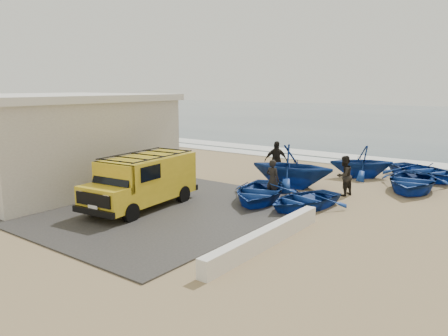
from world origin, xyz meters
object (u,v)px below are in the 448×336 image
Objects in this scene: parapet at (266,237)px; boat_mid_right at (412,181)px; boat_near_left at (259,192)px; boat_far_right at (424,171)px; fisherman_middle at (344,176)px; fisherman_back at (276,161)px; boat_far_left at (361,162)px; van at (143,179)px; building at (52,140)px; boat_mid_left at (292,166)px; fisherman_front at (273,180)px; boat_near_right at (304,200)px.

parapet is 1.40× the size of boat_mid_right.
boat_mid_right reaches higher than boat_near_left.
boat_far_right is 2.34× the size of fisherman_middle.
fisherman_middle is 0.88× the size of fisherman_back.
boat_far_right is at bearing 86.46° from boat_far_left.
boat_near_left is at bearing -135.48° from boat_mid_right.
fisherman_back is at bearing 72.21° from van.
building is 5.38× the size of fisherman_middle.
boat_mid_left reaches higher than boat_far_left.
fisherman_front is 3.86m from fisherman_back.
van is 1.23× the size of boat_far_right.
fisherman_front is at bearing -44.30° from boat_far_left.
fisherman_middle is 4.05m from fisherman_back.
van is 1.29× the size of boat_near_left.
boat_mid_left is at bearing 112.83° from parapet.
fisherman_front is (0.44, -2.48, -0.15)m from boat_mid_left.
boat_mid_left is at bearing 174.44° from boat_far_right.
parapet is 11.52m from boat_far_left.
fisherman_front reaches higher than parapet.
boat_mid_right is at bearing 31.37° from boat_far_left.
boat_near_left is at bearing 172.24° from boat_mid_left.
building is 12.68m from parapet.
parapet is 1.19× the size of van.
boat_far_left is 1.82× the size of fisherman_middle.
boat_mid_right is (4.67, 2.74, -0.56)m from boat_mid_left.
boat_mid_left is (9.43, 6.29, -1.16)m from building.
van is at bearing 145.01° from boat_mid_left.
fisherman_middle reaches higher than fisherman_front.
van is at bearing -137.07° from boat_mid_right.
boat_far_right is (4.54, 5.64, -0.58)m from boat_mid_left.
parapet is at bearing -105.49° from fisherman_back.
building is 10.87m from fisherman_back.
fisherman_back reaches higher than parapet.
fisherman_middle reaches higher than boat_near_right.
boat_near_left is at bearing -45.45° from boat_far_left.
boat_mid_right is at bearing 33.43° from boat_near_left.
boat_mid_right is 2.52× the size of fisherman_front.
boat_mid_right is 1.35× the size of boat_far_left.
building is at bearing 163.78° from boat_far_right.
fisherman_front is 3.23m from fisherman_middle.
fisherman_front is 0.85× the size of fisherman_back.
boat_mid_left is at bearing -75.66° from fisherman_middle.
boat_far_right is at bearing 89.29° from boat_near_right.
fisherman_middle is (0.44, 2.92, 0.52)m from boat_near_right.
parapet is 3.01× the size of fisherman_back.
van is at bearing 172.98° from parapet.
boat_mid_left is at bearing -77.61° from fisherman_back.
boat_near_left reaches higher than parapet.
boat_mid_left is 0.93× the size of boat_far_right.
van reaches higher than boat_near_right.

